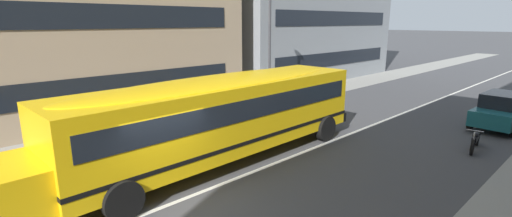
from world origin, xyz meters
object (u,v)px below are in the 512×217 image
parked_car_teal_past_driveway (502,110)px  motorcycle_by_crossing (475,139)px  street_lamp (270,32)px  school_bus (218,113)px

parked_car_teal_past_driveway → motorcycle_by_crossing: parked_car_teal_past_driveway is taller
motorcycle_by_crossing → street_lamp: bearing=-97.6°
school_bus → motorcycle_by_crossing: (8.00, -6.00, -1.39)m
street_lamp → parked_car_teal_past_driveway: bearing=-67.9°
parked_car_teal_past_driveway → motorcycle_by_crossing: size_ratio=1.98×
parked_car_teal_past_driveway → street_lamp: (-4.42, 10.88, 3.47)m
school_bus → street_lamp: (7.84, 4.98, 2.50)m
street_lamp → school_bus: bearing=-147.6°
parked_car_teal_past_driveway → street_lamp: size_ratio=0.58×
school_bus → street_lamp: bearing=-148.4°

